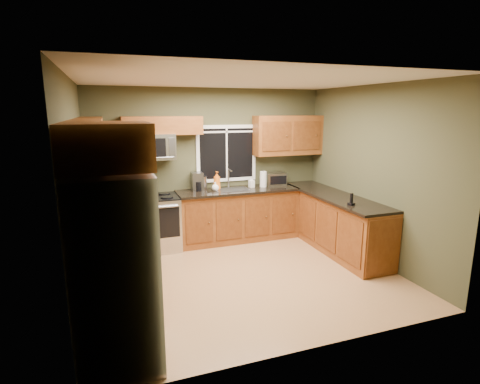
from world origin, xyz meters
TOP-DOWN VIEW (x-y plane):
  - floor at (0.00, 0.00)m, footprint 4.20×4.20m
  - ceiling at (0.00, 0.00)m, footprint 4.20×4.20m
  - back_wall at (0.00, 1.80)m, footprint 4.20×0.00m
  - front_wall at (0.00, -1.80)m, footprint 4.20×0.00m
  - left_wall at (-2.10, 0.00)m, footprint 0.00×3.60m
  - right_wall at (2.10, 0.00)m, footprint 0.00×3.60m
  - window at (0.30, 1.78)m, footprint 1.12×0.03m
  - base_cabinets_left at (-1.80, 0.48)m, footprint 0.60×2.65m
  - countertop_left at (-1.78, 0.48)m, footprint 0.65×2.65m
  - base_cabinets_back at (0.42, 1.50)m, footprint 2.17×0.60m
  - countertop_back at (0.42, 1.48)m, footprint 2.17×0.65m
  - base_cabinets_peninsula at (1.80, 0.54)m, footprint 0.60×2.52m
  - countertop_peninsula at (1.78, 0.55)m, footprint 0.65×2.50m
  - upper_cabinets_left at (-1.94, 0.48)m, footprint 0.33×2.65m
  - upper_cabinets_back_left at (-0.85, 1.64)m, footprint 1.30×0.33m
  - upper_cabinets_back_right at (1.45, 1.64)m, footprint 1.30×0.33m
  - upper_cabinet_over_fridge at (-1.74, -1.30)m, footprint 0.72×0.90m
  - refrigerator at (-1.74, -1.30)m, footprint 0.74×0.90m
  - range at (-1.05, 1.47)m, footprint 0.76×0.69m
  - microwave at (-1.05, 1.61)m, footprint 0.76×0.41m
  - sink at (0.30, 1.49)m, footprint 0.60×0.42m
  - toaster_oven at (1.20, 1.61)m, footprint 0.39×0.31m
  - coffee_maker at (-0.29, 1.64)m, footprint 0.20×0.26m
  - kettle at (-0.20, 1.65)m, footprint 0.18×0.18m
  - paper_towel_roll at (0.92, 1.53)m, footprint 0.15×0.15m
  - soap_bottle_a at (0.04, 1.54)m, footprint 0.15×0.15m
  - soap_bottle_b at (0.70, 1.55)m, footprint 0.10×0.10m
  - soap_bottle_c at (0.00, 1.50)m, footprint 0.15×0.15m
  - cordless_phone at (1.62, -0.16)m, footprint 0.10×0.10m

SIDE VIEW (x-z plane):
  - floor at x=0.00m, z-range 0.00..0.00m
  - base_cabinets_peninsula at x=1.80m, z-range 0.00..0.90m
  - base_cabinets_left at x=-1.80m, z-range 0.00..0.90m
  - base_cabinets_back at x=0.42m, z-range 0.00..0.90m
  - range at x=-1.05m, z-range 0.00..0.94m
  - refrigerator at x=-1.74m, z-range 0.00..1.80m
  - countertop_left at x=-1.78m, z-range 0.90..0.94m
  - countertop_back at x=0.42m, z-range 0.90..0.94m
  - countertop_peninsula at x=1.78m, z-range 0.90..0.94m
  - sink at x=0.30m, z-range 0.77..1.13m
  - cordless_phone at x=1.62m, z-range 0.90..1.08m
  - soap_bottle_c at x=0.00m, z-range 0.94..1.10m
  - soap_bottle_b at x=0.70m, z-range 0.94..1.14m
  - toaster_oven at x=1.20m, z-range 0.94..1.17m
  - kettle at x=-0.20m, z-range 0.93..1.22m
  - paper_towel_roll at x=0.92m, z-range 0.93..1.24m
  - coffee_maker at x=-0.29m, z-range 0.93..1.25m
  - soap_bottle_a at x=0.04m, z-range 0.94..1.27m
  - back_wall at x=0.00m, z-range -0.75..3.45m
  - front_wall at x=0.00m, z-range -0.75..3.45m
  - left_wall at x=-2.10m, z-range -0.45..3.15m
  - right_wall at x=2.10m, z-range -0.45..3.15m
  - window at x=0.30m, z-range 1.04..2.06m
  - microwave at x=-1.05m, z-range 1.52..1.94m
  - upper_cabinets_left at x=-1.94m, z-range 1.50..2.22m
  - upper_cabinets_back_right at x=1.45m, z-range 1.50..2.22m
  - upper_cabinet_over_fridge at x=-1.74m, z-range 1.84..2.22m
  - upper_cabinets_back_left at x=-0.85m, z-range 1.92..2.22m
  - ceiling at x=0.00m, z-range 2.70..2.70m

